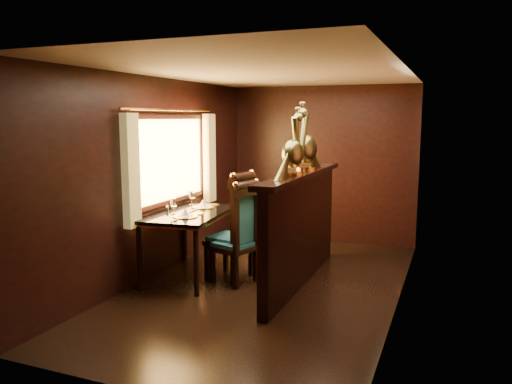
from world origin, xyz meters
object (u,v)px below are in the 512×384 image
dining_table (189,218)px  peacock_left (293,141)px  chair_right (237,223)px  chair_left (241,230)px  peacock_right (307,137)px

dining_table → peacock_left: bearing=-9.8°
chair_right → dining_table: bearing=-157.4°
chair_left → chair_right: size_ratio=0.94×
peacock_right → chair_right: bearing=-157.8°
dining_table → chair_right: (0.60, 0.13, -0.05)m
chair_left → peacock_left: (0.65, -0.07, 1.07)m
chair_right → peacock_right: peacock_right is taller
chair_right → peacock_left: peacock_left is taller
dining_table → chair_left: chair_left is taller
chair_left → peacock_left: bearing=11.1°
dining_table → chair_left: size_ratio=1.16×
chair_left → dining_table: bearing=-165.4°
chair_right → peacock_left: size_ratio=1.80×
chair_right → peacock_right: 1.35m
peacock_left → peacock_right: size_ratio=0.92×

